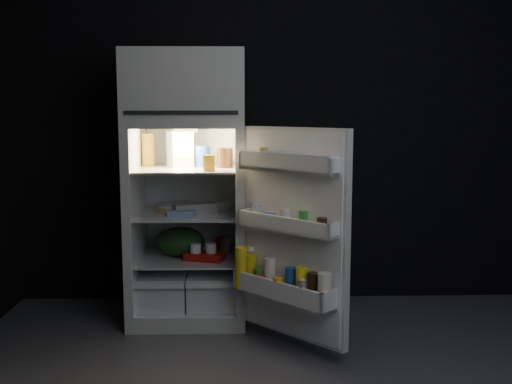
{
  "coord_description": "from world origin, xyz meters",
  "views": [
    {
      "loc": [
        -0.37,
        -2.68,
        1.4
      ],
      "look_at": [
        -0.27,
        1.0,
        0.9
      ],
      "focal_mm": 42.0,
      "sensor_mm": 36.0,
      "label": 1
    }
  ],
  "objects_px": {
    "refrigerator": "(188,178)",
    "fridge_door": "(290,238)",
    "egg_carton": "(195,209)",
    "yogurt_tray": "(205,256)",
    "milk_jug": "(180,149)"
  },
  "relations": [
    {
      "from": "refrigerator",
      "to": "fridge_door",
      "type": "relative_size",
      "value": 1.46
    },
    {
      "from": "egg_carton",
      "to": "yogurt_tray",
      "type": "distance_m",
      "value": 0.32
    },
    {
      "from": "fridge_door",
      "to": "yogurt_tray",
      "type": "bearing_deg",
      "value": 136.7
    },
    {
      "from": "refrigerator",
      "to": "yogurt_tray",
      "type": "height_order",
      "value": "refrigerator"
    },
    {
      "from": "fridge_door",
      "to": "yogurt_tray",
      "type": "distance_m",
      "value": 0.75
    },
    {
      "from": "refrigerator",
      "to": "yogurt_tray",
      "type": "distance_m",
      "value": 0.54
    },
    {
      "from": "milk_jug",
      "to": "egg_carton",
      "type": "bearing_deg",
      "value": -76.18
    },
    {
      "from": "fridge_door",
      "to": "milk_jug",
      "type": "relative_size",
      "value": 5.08
    },
    {
      "from": "fridge_door",
      "to": "egg_carton",
      "type": "distance_m",
      "value": 0.8
    },
    {
      "from": "fridge_door",
      "to": "yogurt_tray",
      "type": "relative_size",
      "value": 4.86
    },
    {
      "from": "egg_carton",
      "to": "yogurt_tray",
      "type": "relative_size",
      "value": 1.11
    },
    {
      "from": "refrigerator",
      "to": "egg_carton",
      "type": "height_order",
      "value": "refrigerator"
    },
    {
      "from": "milk_jug",
      "to": "egg_carton",
      "type": "relative_size",
      "value": 0.86
    },
    {
      "from": "fridge_door",
      "to": "yogurt_tray",
      "type": "height_order",
      "value": "fridge_door"
    },
    {
      "from": "refrigerator",
      "to": "fridge_door",
      "type": "bearing_deg",
      "value": -45.44
    }
  ]
}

